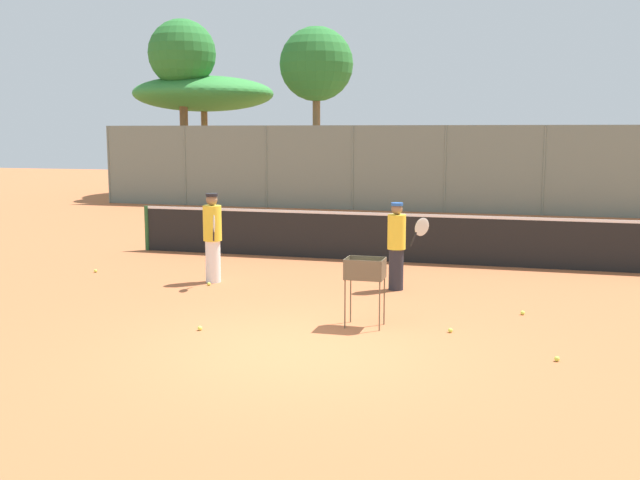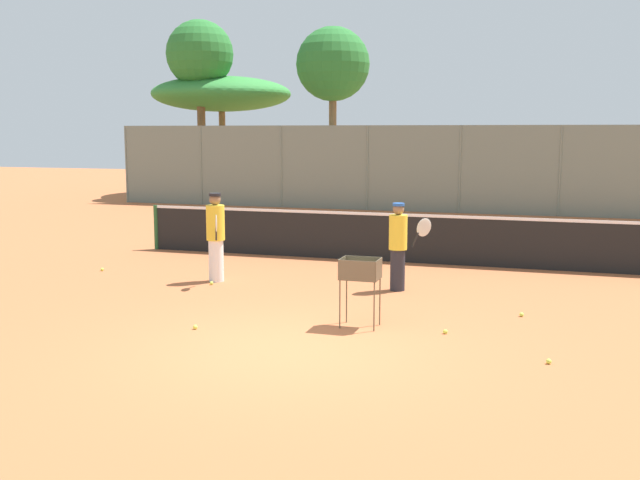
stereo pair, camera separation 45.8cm
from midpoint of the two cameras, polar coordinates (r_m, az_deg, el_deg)
ground_plane at (r=9.95m, az=-0.85°, el=-8.31°), size 80.00×80.00×0.00m
tennis_net at (r=16.39m, az=6.83°, el=0.24°), size 12.04×0.10×1.07m
back_fence at (r=26.46m, az=11.10°, el=5.30°), size 26.48×0.08×3.04m
tree_0 at (r=31.22m, az=1.42°, el=13.17°), size 3.00×3.00×7.03m
tree_1 at (r=34.28m, az=-7.12°, el=10.96°), size 6.21×6.21×5.25m
tree_2 at (r=32.85m, az=-8.73°, el=13.68°), size 2.84×2.84×7.48m
player_white_outfit at (r=13.45m, az=6.97°, el=-0.40°), size 0.74×0.61×1.58m
player_red_cap at (r=14.26m, az=-7.04°, el=0.31°), size 0.52×0.83×1.69m
ball_cart at (r=10.89m, az=4.32°, el=-2.65°), size 0.56×0.41×1.02m
tennis_ball_0 at (r=15.91m, az=-15.48°, el=-2.17°), size 0.07×0.07×0.07m
tennis_ball_1 at (r=10.85m, az=10.73°, el=-6.87°), size 0.07×0.07×0.07m
tennis_ball_2 at (r=14.08m, az=-7.35°, el=-3.28°), size 0.07×0.07×0.07m
tennis_ball_3 at (r=11.01m, az=-8.31°, el=-6.58°), size 0.07×0.07×0.07m
tennis_ball_5 at (r=9.82m, az=18.34°, el=-8.78°), size 0.07×0.07×0.07m
tennis_ball_6 at (r=12.09m, az=16.16°, el=-5.48°), size 0.07×0.07×0.07m
parked_car at (r=29.52m, az=2.32°, el=4.08°), size 4.20×1.70×1.60m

